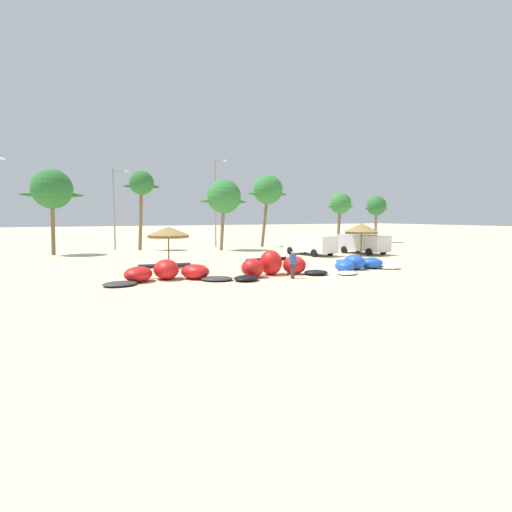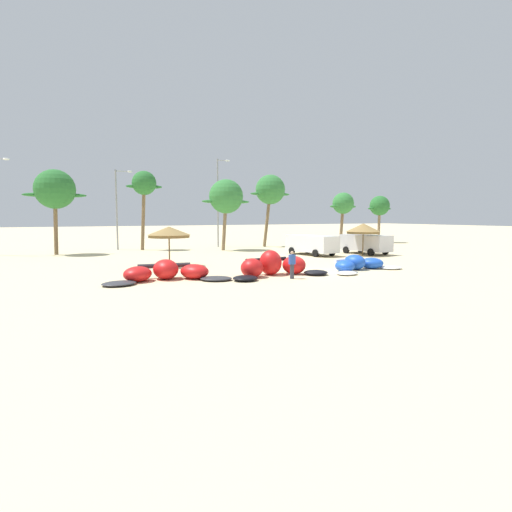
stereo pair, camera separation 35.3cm
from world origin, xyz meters
name	(u,v)px [view 1 (the left image)]	position (x,y,z in m)	size (l,w,h in m)	color
ground_plane	(308,272)	(0.00, 0.00, 0.00)	(260.00, 260.00, 0.00)	beige
kite_far_left	(167,273)	(-9.15, 0.72, 0.44)	(7.39, 3.82, 1.16)	#333338
kite_left	(274,266)	(-2.83, -0.43, 0.59)	(6.76, 3.15, 1.54)	black
kite_left_of_center	(358,264)	(3.55, -0.73, 0.40)	(6.36, 3.53, 1.03)	white
beach_umbrella_near_van	(168,232)	(-7.30, 7.13, 2.49)	(3.10, 3.10, 2.89)	brown
beach_umbrella_middle	(361,228)	(10.77, 7.26, 2.49)	(3.11, 3.11, 2.97)	brown
parked_van	(363,243)	(12.05, 8.49, 1.09)	(2.77, 5.15, 1.84)	silver
parked_car_second	(309,243)	(6.82, 9.92, 1.09)	(2.83, 5.55, 1.84)	white
person_near_kites	(293,265)	(-2.46, -2.01, 0.82)	(0.36, 0.24, 1.62)	#383842
palm_leftmost	(52,190)	(-14.43, 20.85, 6.08)	(5.51, 3.67, 7.97)	brown
palm_left	(142,185)	(-5.83, 22.72, 6.93)	(3.83, 2.55, 8.41)	brown
palm_left_of_gap	(224,197)	(1.86, 18.58, 5.64)	(5.42, 3.61, 7.51)	#7F6647
palm_center_left	(268,190)	(8.57, 21.19, 6.67)	(5.24, 3.49, 8.49)	brown
palm_center_right	(340,204)	(17.10, 18.34, 5.07)	(3.90, 2.60, 6.48)	brown
palm_right_of_gap	(376,206)	(25.39, 21.03, 4.94)	(4.02, 2.68, 6.37)	#7F6647
lamppost_west_center	(115,205)	(-8.32, 24.33, 4.83)	(1.85, 0.24, 8.58)	gray
lamppost_east_center	(216,199)	(2.83, 23.25, 5.64)	(1.62, 0.24, 10.23)	gray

